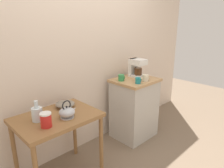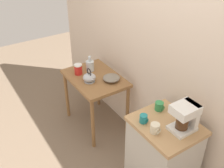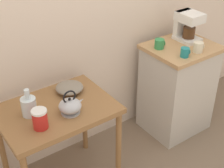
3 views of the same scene
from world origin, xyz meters
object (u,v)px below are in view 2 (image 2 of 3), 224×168
Objects in this scene: mug_small_cream at (155,128)px; mug_dark_teal at (144,119)px; teakettle at (89,78)px; coffee_maker at (186,116)px; mug_tall_green at (159,106)px; canister_enamel at (78,69)px; bowl_stoneware at (111,78)px; glass_carafe_vase at (90,65)px.

mug_dark_teal is at bearing 179.69° from mug_small_cream.
teakettle is 1.23m from mug_small_cream.
mug_small_cream is (0.16, -0.00, 0.00)m from mug_dark_teal.
mug_tall_green is at bearing -179.87° from coffee_maker.
bowl_stoneware is at bearing 36.31° from canister_enamel.
glass_carafe_vase is 2.28× the size of mug_tall_green.
coffee_maker reaches higher than mug_dark_teal.
bowl_stoneware is 1.14m from mug_small_cream.
bowl_stoneware is 2.34× the size of mug_small_cream.
coffee_maker is at bearing 8.81° from canister_enamel.
mug_dark_teal reaches higher than canister_enamel.
canister_enamel is 1.60m from coffee_maker.
coffee_maker reaches higher than mug_tall_green.
mug_tall_green is at bearing 11.01° from canister_enamel.
coffee_maker is (1.33, 0.21, 0.22)m from teakettle.
coffee_maker reaches higher than glass_carafe_vase.
coffee_maker is 2.91× the size of mug_tall_green.
bowl_stoneware is 0.99m from mug_dark_teal.
mug_small_cream reaches higher than mug_tall_green.
mug_tall_green reaches higher than canister_enamel.
mug_tall_green is 0.25m from mug_dark_teal.
bowl_stoneware is 1.53× the size of canister_enamel.
mug_small_cream is (1.46, -0.17, 0.10)m from glass_carafe_vase.
mug_small_cream is at bearing -1.37° from teakettle.
canister_enamel is at bearing -143.69° from bowl_stoneware.
glass_carafe_vase is at bearing 173.31° from mug_small_cream.
mug_small_cream is (1.22, -0.03, 0.12)m from teakettle.
mug_dark_teal is at bearing -15.77° from bowl_stoneware.
bowl_stoneware is 0.45m from canister_enamel.
bowl_stoneware is 1.03× the size of glass_carafe_vase.
mug_small_cream is at bearing -13.64° from bowl_stoneware.
coffee_maker is at bearing 9.14° from teakettle.
glass_carafe_vase is at bearing 90.46° from canister_enamel.
glass_carafe_vase is at bearing -165.35° from bowl_stoneware.
teakettle is 0.24m from canister_enamel.
coffee_maker is at bearing 0.13° from mug_tall_green.
canister_enamel is 1.53× the size of mug_tall_green.
coffee_maker is 0.34m from mug_tall_green.
glass_carafe_vase reaches higher than canister_enamel.
mug_tall_green is (1.24, 0.24, 0.10)m from canister_enamel.
mug_small_cream reaches higher than glass_carafe_vase.
mug_small_cream is (0.22, -0.24, 0.00)m from mug_tall_green.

